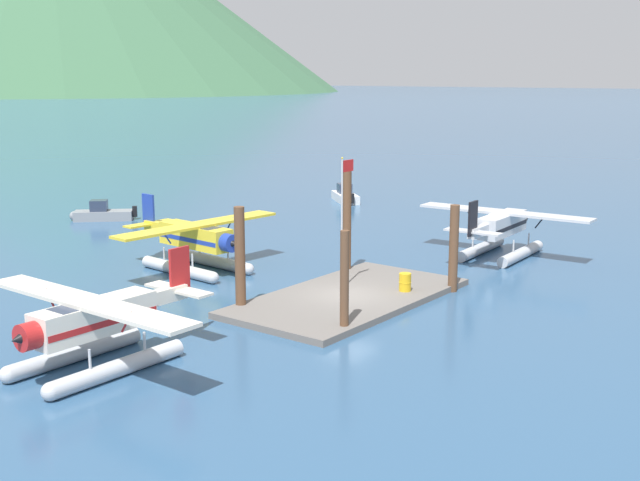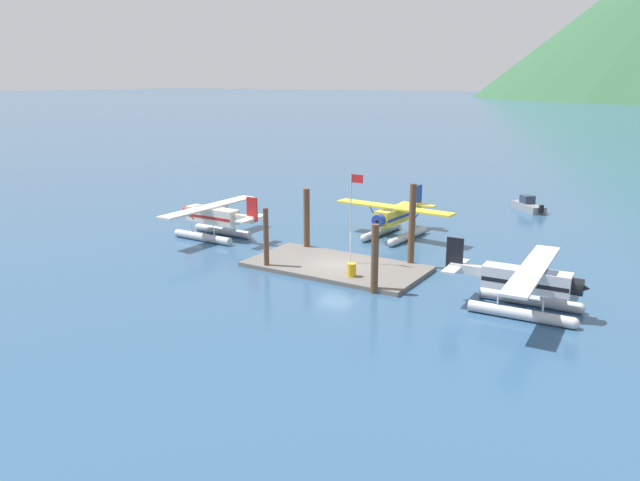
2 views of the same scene
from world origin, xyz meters
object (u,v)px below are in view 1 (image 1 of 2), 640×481
at_px(flagpole, 343,208).
at_px(seaplane_yellow_bow_centre, 196,243).
at_px(boat_grey_open_north, 101,214).
at_px(fuel_drum, 405,282).
at_px(boat_white_open_east, 345,196).
at_px(seaplane_silver_stbd_aft, 502,230).
at_px(seaplane_cream_port_fwd, 94,328).

distance_m(flagpole, seaplane_yellow_bow_centre, 9.62).
bearing_deg(boat_grey_open_north, fuel_drum, -98.57).
bearing_deg(fuel_drum, boat_white_open_east, 41.28).
bearing_deg(seaplane_yellow_bow_centre, fuel_drum, -78.45).
bearing_deg(seaplane_silver_stbd_aft, fuel_drum, -179.06).
distance_m(flagpole, seaplane_silver_stbd_aft, 13.04).
xyz_separation_m(flagpole, boat_white_open_east, (24.06, 17.20, -3.79)).
bearing_deg(seaplane_yellow_bow_centre, boat_white_open_east, 17.77).
bearing_deg(fuel_drum, boat_grey_open_north, 81.43).
bearing_deg(seaplane_cream_port_fwd, seaplane_yellow_bow_centre, 32.04).
height_order(flagpole, seaplane_silver_stbd_aft, flagpole).
bearing_deg(seaplane_yellow_bow_centre, boat_grey_open_north, 68.34).
xyz_separation_m(seaplane_cream_port_fwd, seaplane_silver_stbd_aft, (26.28, -3.64, 0.00)).
relative_size(seaplane_cream_port_fwd, boat_grey_open_north, 2.57).
height_order(seaplane_yellow_bow_centre, boat_grey_open_north, seaplane_yellow_bow_centre).
bearing_deg(boat_white_open_east, fuel_drum, -138.72).
bearing_deg(boat_grey_open_north, seaplane_silver_stbd_aft, -76.82).
xyz_separation_m(seaplane_cream_port_fwd, boat_white_open_east, (37.83, 16.03, -1.09)).
height_order(fuel_drum, boat_grey_open_north, boat_grey_open_north).
xyz_separation_m(fuel_drum, boat_grey_open_north, (4.35, 28.87, -0.25)).
relative_size(seaplane_yellow_bow_centre, boat_grey_open_north, 2.58).
xyz_separation_m(flagpole, seaplane_yellow_bow_centre, (-0.97, 9.18, -2.70)).
xyz_separation_m(seaplane_cream_port_fwd, seaplane_yellow_bow_centre, (12.80, 8.01, 0.00)).
height_order(flagpole, boat_white_open_east, flagpole).
relative_size(fuel_drum, seaplane_silver_stbd_aft, 0.08).
relative_size(flagpole, boat_white_open_east, 1.55).
relative_size(flagpole, fuel_drum, 7.32).
height_order(fuel_drum, seaplane_yellow_bow_centre, seaplane_yellow_bow_centre).
xyz_separation_m(fuel_drum, seaplane_yellow_bow_centre, (-2.42, 11.83, 0.84)).
bearing_deg(boat_grey_open_north, flagpole, -102.47).
bearing_deg(seaplane_silver_stbd_aft, seaplane_cream_port_fwd, 172.12).
bearing_deg(seaplane_cream_port_fwd, boat_white_open_east, 22.96).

